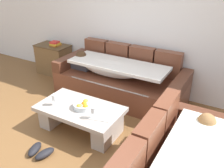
# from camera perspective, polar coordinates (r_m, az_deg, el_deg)

# --- Properties ---
(ground_plane) EXTENTS (14.00, 14.00, 0.00)m
(ground_plane) POSITION_cam_1_polar(r_m,az_deg,el_deg) (3.33, -10.79, -15.17)
(ground_plane) COLOR brown
(back_wall) EXTENTS (9.00, 0.10, 2.70)m
(back_wall) POSITION_cam_1_polar(r_m,az_deg,el_deg) (4.41, 6.33, 15.37)
(back_wall) COLOR white
(back_wall) RESTS_ON ground_plane
(couch_along_wall) EXTENTS (2.29, 0.92, 0.88)m
(couch_along_wall) POSITION_cam_1_polar(r_m,az_deg,el_deg) (4.32, 1.58, 1.00)
(couch_along_wall) COLOR brown
(couch_along_wall) RESTS_ON ground_plane
(coffee_table) EXTENTS (1.20, 0.68, 0.38)m
(coffee_table) POSITION_cam_1_polar(r_m,az_deg,el_deg) (3.52, -7.47, -7.38)
(coffee_table) COLOR #B4ABA1
(coffee_table) RESTS_ON ground_plane
(fruit_bowl) EXTENTS (0.28, 0.28, 0.10)m
(fruit_bowl) POSITION_cam_1_polar(r_m,az_deg,el_deg) (3.40, -6.74, -4.99)
(fruit_bowl) COLOR silver
(fruit_bowl) RESTS_ON coffee_table
(wine_glass_near_left) EXTENTS (0.07, 0.07, 0.17)m
(wine_glass_near_left) POSITION_cam_1_polar(r_m,az_deg,el_deg) (3.50, -13.45, -3.19)
(wine_glass_near_left) COLOR silver
(wine_glass_near_left) RESTS_ON coffee_table
(wine_glass_near_right) EXTENTS (0.07, 0.07, 0.17)m
(wine_glass_near_right) POSITION_cam_1_polar(r_m,az_deg,el_deg) (3.14, -4.45, -6.26)
(wine_glass_near_right) COLOR silver
(wine_glass_near_right) RESTS_ON coffee_table
(open_magazine) EXTENTS (0.32, 0.27, 0.01)m
(open_magazine) POSITION_cam_1_polar(r_m,az_deg,el_deg) (3.22, -2.67, -7.56)
(open_magazine) COLOR white
(open_magazine) RESTS_ON coffee_table
(side_cabinet) EXTENTS (0.72, 0.44, 0.64)m
(side_cabinet) POSITION_cam_1_polar(r_m,az_deg,el_deg) (5.44, -13.51, 5.66)
(side_cabinet) COLOR brown
(side_cabinet) RESTS_ON ground_plane
(book_stack_on_cabinet) EXTENTS (0.19, 0.21, 0.09)m
(book_stack_on_cabinet) POSITION_cam_1_polar(r_m,az_deg,el_deg) (5.27, -13.25, 9.19)
(book_stack_on_cabinet) COLOR #B76623
(book_stack_on_cabinet) RESTS_ON side_cabinet
(pair_of_shoes) EXTENTS (0.36, 0.29, 0.09)m
(pair_of_shoes) POSITION_cam_1_polar(r_m,az_deg,el_deg) (3.33, -16.64, -14.94)
(pair_of_shoes) COLOR black
(pair_of_shoes) RESTS_ON ground_plane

